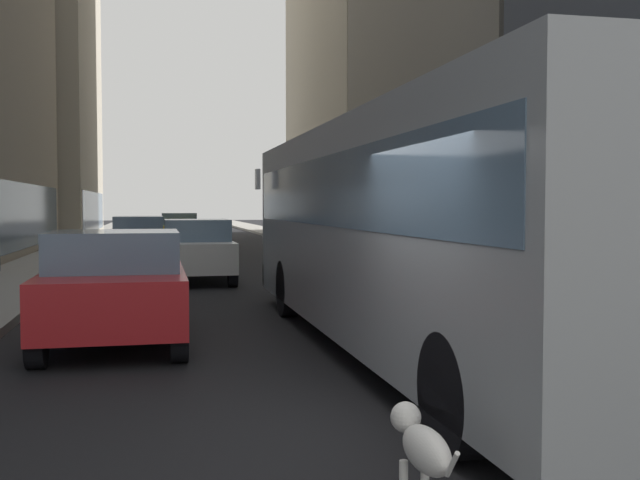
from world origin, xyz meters
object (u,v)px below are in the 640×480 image
dalmatian_dog (422,449)px  car_silver_sedan (139,240)px  pedestrian_with_handbag (628,259)px  car_red_coupe (116,286)px  transit_bus (415,221)px  car_white_van (197,250)px  car_yellow_taxi (179,230)px

dalmatian_dog → car_silver_sedan: bearing=95.7°
car_silver_sedan → pedestrian_with_handbag: size_ratio=2.74×
car_red_coupe → pedestrian_with_handbag: bearing=5.1°
dalmatian_dog → pedestrian_with_handbag: (6.71, 7.72, 0.50)m
car_red_coupe → dalmatian_dog: 7.26m
pedestrian_with_handbag → car_red_coupe: bearing=-174.9°
car_red_coupe → car_silver_sedan: size_ratio=0.90×
transit_bus → pedestrian_with_handbag: bearing=25.8°
car_white_van → pedestrian_with_handbag: pedestrian_with_handbag is taller
car_red_coupe → car_white_van: same height
transit_bus → car_white_van: (-2.40, 10.10, -0.96)m
car_white_van → dalmatian_dog: 15.49m
car_yellow_taxi → car_white_van: 16.20m
car_yellow_taxi → car_red_coupe: size_ratio=0.99×
car_silver_sedan → car_white_van: 6.33m
car_yellow_taxi → car_white_van: (0.00, -16.20, 0.00)m
car_silver_sedan → dalmatian_dog: car_silver_sedan is taller
car_silver_sedan → car_red_coupe: bearing=-90.0°
transit_bus → car_red_coupe: size_ratio=2.78×
car_white_van → pedestrian_with_handbag: 10.62m
car_yellow_taxi → car_silver_sedan: bearing=-99.0°
transit_bus → car_red_coupe: bearing=158.7°
car_white_van → car_yellow_taxi: bearing=90.0°
car_white_van → pedestrian_with_handbag: size_ratio=2.38×
car_yellow_taxi → car_silver_sedan: same height
dalmatian_dog → pedestrian_with_handbag: pedestrian_with_handbag is taller
transit_bus → car_white_van: bearing=103.4°
transit_bus → car_silver_sedan: transit_bus is taller
car_yellow_taxi → car_white_van: bearing=-90.0°
transit_bus → car_red_coupe: (-4.00, 1.56, -0.95)m
car_silver_sedan → dalmatian_dog: (2.15, -21.60, -0.31)m
car_white_van → pedestrian_with_handbag: bearing=-46.9°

